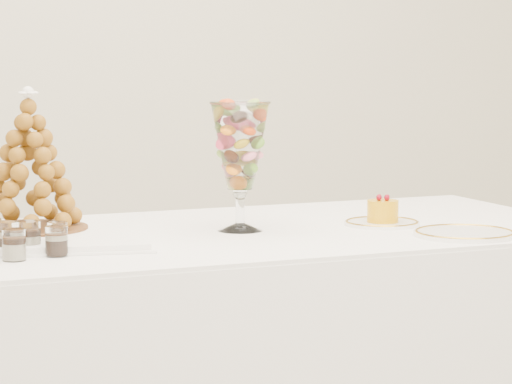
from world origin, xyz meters
name	(u,v)px	position (x,y,z in m)	size (l,w,h in m)	color
lace_tray	(19,238)	(-0.51, 0.26, 0.84)	(0.59, 0.44, 0.02)	white
macaron_vase	(240,148)	(0.04, 0.23, 1.04)	(0.15, 0.15, 0.32)	white
cake_plate	(382,223)	(0.42, 0.19, 0.83)	(0.19, 0.19, 0.01)	white
spare_plate	(464,234)	(0.53, -0.04, 0.83)	(0.25, 0.25, 0.01)	white
verrine_a	(6,238)	(-0.57, 0.09, 0.87)	(0.05, 0.05, 0.07)	white
verrine_b	(29,237)	(-0.52, 0.10, 0.87)	(0.05, 0.05, 0.07)	white
verrine_c	(57,236)	(-0.45, 0.12, 0.86)	(0.05, 0.05, 0.06)	white
verrine_d	(14,245)	(-0.57, 0.00, 0.86)	(0.05, 0.05, 0.07)	white
verrine_e	(57,241)	(-0.47, 0.03, 0.86)	(0.05, 0.05, 0.07)	white
croquembouche	(29,160)	(-0.47, 0.32, 1.02)	(0.29, 0.29, 0.35)	brown
mousse_cake	(383,211)	(0.42, 0.19, 0.87)	(0.08, 0.08, 0.07)	#E19D0A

